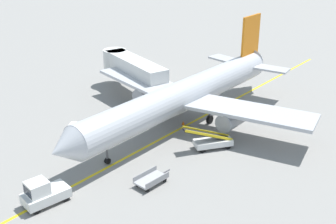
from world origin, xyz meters
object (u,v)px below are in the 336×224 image
at_px(airliner, 187,94).
at_px(belt_loader_forward_hold, 212,141).
at_px(safety_cone_nose_left, 183,123).
at_px(baggage_cart_loaded, 151,179).
at_px(ground_crew_marshaller, 96,143).
at_px(jet_bridge, 130,67).
at_px(pushback_tug, 43,193).
at_px(safety_cone_nose_right, 147,94).
at_px(baggage_tug_near_wing, 76,133).

height_order(airliner, belt_loader_forward_hold, airliner).
bearing_deg(airliner, safety_cone_nose_left, -85.27).
height_order(airliner, baggage_cart_loaded, airliner).
bearing_deg(ground_crew_marshaller, jet_bridge, 117.63).
relative_size(belt_loader_forward_hold, ground_crew_marshaller, 2.73).
distance_m(pushback_tug, ground_crew_marshaller, 9.25).
bearing_deg(safety_cone_nose_left, ground_crew_marshaller, -109.62).
bearing_deg(baggage_cart_loaded, safety_cone_nose_left, 110.23).
height_order(ground_crew_marshaller, safety_cone_nose_right, ground_crew_marshaller).
xyz_separation_m(pushback_tug, safety_cone_nose_right, (-7.82, 23.75, -0.77)).
relative_size(pushback_tug, baggage_tug_near_wing, 1.45).
distance_m(baggage_tug_near_wing, baggage_cart_loaded, 11.36).
bearing_deg(airliner, belt_loader_forward_hold, -34.89).
height_order(jet_bridge, ground_crew_marshaller, jet_bridge).
xyz_separation_m(pushback_tug, baggage_cart_loaded, (5.29, 7.15, -0.53)).
relative_size(baggage_cart_loaded, safety_cone_nose_right, 8.71).
bearing_deg(jet_bridge, baggage_tug_near_wing, -72.41).
distance_m(jet_bridge, safety_cone_nose_left, 12.76).
relative_size(baggage_tug_near_wing, safety_cone_nose_left, 6.20).
xyz_separation_m(pushback_tug, ground_crew_marshaller, (-2.65, 8.86, -0.08)).
xyz_separation_m(safety_cone_nose_left, safety_cone_nose_right, (-8.77, 4.81, 0.00)).
bearing_deg(airliner, baggage_tug_near_wing, -123.11).
bearing_deg(baggage_tug_near_wing, ground_crew_marshaller, -8.02).
bearing_deg(belt_loader_forward_hold, airliner, 145.11).
bearing_deg(belt_loader_forward_hold, safety_cone_nose_right, 150.85).
xyz_separation_m(jet_bridge, baggage_tug_near_wing, (4.56, -14.39, -2.62)).
relative_size(airliner, ground_crew_marshaller, 20.79).
bearing_deg(safety_cone_nose_left, jet_bridge, 157.26).
bearing_deg(safety_cone_nose_right, belt_loader_forward_hold, -29.15).
bearing_deg(pushback_tug, jet_bridge, 113.72).
distance_m(baggage_tug_near_wing, ground_crew_marshaller, 3.24).
bearing_deg(safety_cone_nose_left, pushback_tug, -92.86).
bearing_deg(pushback_tug, safety_cone_nose_left, 87.14).
height_order(jet_bridge, safety_cone_nose_left, jet_bridge).
xyz_separation_m(airliner, baggage_cart_loaded, (4.40, -12.50, -2.95)).
distance_m(jet_bridge, safety_cone_nose_right, 4.22).
distance_m(airliner, safety_cone_nose_right, 10.15).
height_order(belt_loader_forward_hold, baggage_cart_loaded, belt_loader_forward_hold).
xyz_separation_m(baggage_tug_near_wing, safety_cone_nose_right, (-1.97, 14.44, -0.71)).
height_order(baggage_tug_near_wing, baggage_cart_loaded, baggage_tug_near_wing).
relative_size(ground_crew_marshaller, safety_cone_nose_left, 3.86).
bearing_deg(baggage_tug_near_wing, baggage_cart_loaded, -10.98).
bearing_deg(safety_cone_nose_left, airliner, 94.73).
xyz_separation_m(airliner, safety_cone_nose_right, (-8.71, 4.10, -3.20)).
bearing_deg(ground_crew_marshaller, pushback_tug, -73.37).
relative_size(baggage_tug_near_wing, safety_cone_nose_right, 6.20).
relative_size(jet_bridge, safety_cone_nose_left, 29.37).
bearing_deg(belt_loader_forward_hold, pushback_tug, -111.64).
relative_size(airliner, baggage_cart_loaded, 9.22).
distance_m(baggage_cart_loaded, safety_cone_nose_left, 12.57).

